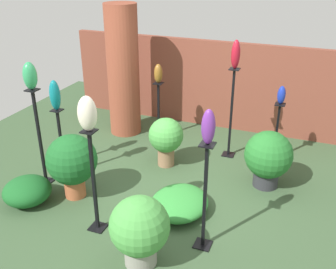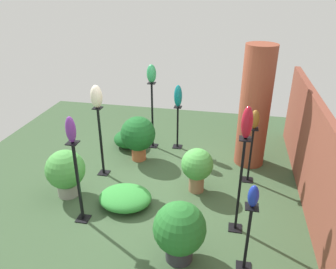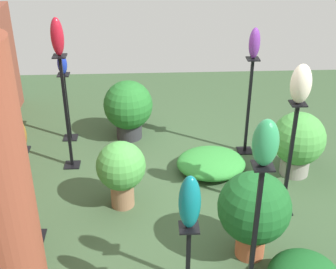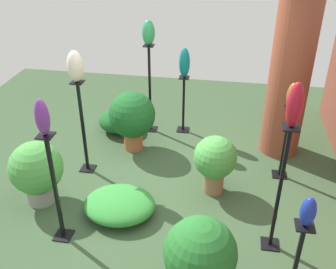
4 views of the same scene
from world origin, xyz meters
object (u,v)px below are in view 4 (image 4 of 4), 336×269
at_px(brick_pillar, 289,78).
at_px(pedestal_ivory, 83,131).
at_px(art_vase_jade, 148,33).
at_px(art_vase_violet, 42,117).
at_px(art_vase_ivory, 75,66).
at_px(potted_plant_mid_left, 37,170).
at_px(potted_plant_near_pillar, 200,255).
at_px(art_vase_cobalt, 308,212).
at_px(pedestal_ruby, 279,195).
at_px(pedestal_teal, 184,107).
at_px(potted_plant_front_left, 132,116).
at_px(art_vase_bronze, 293,95).
at_px(art_vase_teal, 184,63).
at_px(art_vase_ruby, 295,105).
at_px(pedestal_bronze, 284,146).
at_px(pedestal_violet, 56,193).
at_px(potted_plant_mid_right, 215,160).
at_px(pedestal_jade, 150,93).

height_order(brick_pillar, pedestal_ivory, brick_pillar).
bearing_deg(art_vase_jade, art_vase_violet, -10.43).
relative_size(art_vase_ivory, potted_plant_mid_left, 0.49).
bearing_deg(potted_plant_near_pillar, art_vase_cobalt, 89.81).
bearing_deg(pedestal_ruby, potted_plant_near_pillar, -44.90).
xyz_separation_m(pedestal_teal, pedestal_ivory, (1.37, -1.21, 0.19)).
relative_size(art_vase_jade, potted_plant_front_left, 0.41).
bearing_deg(art_vase_bronze, potted_plant_mid_left, -70.84).
relative_size(brick_pillar, art_vase_teal, 5.03).
height_order(pedestal_ivory, pedestal_ruby, pedestal_ruby).
xyz_separation_m(art_vase_bronze, potted_plant_mid_left, (1.07, -3.08, -0.77)).
bearing_deg(art_vase_ivory, art_vase_violet, 7.64).
xyz_separation_m(art_vase_cobalt, art_vase_ruby, (-0.74, -0.12, 0.60)).
xyz_separation_m(pedestal_ruby, art_vase_teal, (-2.44, -1.32, 0.49)).
distance_m(pedestal_bronze, potted_plant_front_left, 2.25).
bearing_deg(potted_plant_mid_left, art_vase_ruby, 83.84).
bearing_deg(potted_plant_mid_left, art_vase_cobalt, 70.65).
height_order(pedestal_violet, art_vase_cobalt, pedestal_violet).
distance_m(pedestal_violet, potted_plant_front_left, 2.03).
bearing_deg(potted_plant_mid_right, art_vase_ruby, 38.79).
relative_size(art_vase_cobalt, art_vase_violet, 0.75).
bearing_deg(potted_plant_mid_right, brick_pillar, 142.38).
relative_size(art_vase_teal, art_vase_violet, 1.21).
xyz_separation_m(pedestal_violet, potted_plant_front_left, (-2.01, 0.34, -0.07)).
distance_m(pedestal_ivory, pedestal_jade, 1.46).
xyz_separation_m(brick_pillar, potted_plant_front_left, (0.34, -2.24, -0.64)).
bearing_deg(art_vase_jade, pedestal_violet, -10.43).
height_order(pedestal_ruby, art_vase_ivory, art_vase_ivory).
bearing_deg(pedestal_violet, art_vase_teal, 159.09).
distance_m(pedestal_ruby, art_vase_violet, 2.51).
bearing_deg(pedestal_ivory, art_vase_cobalt, 55.54).
bearing_deg(art_vase_teal, art_vase_ivory, -41.54).
distance_m(pedestal_violet, art_vase_ruby, 2.62).
distance_m(pedestal_teal, art_vase_ivory, 2.15).
relative_size(pedestal_bronze, art_vase_violet, 2.72).
height_order(pedestal_ivory, pedestal_violet, pedestal_ivory).
xyz_separation_m(pedestal_ruby, art_vase_ruby, (0.00, 0.00, 1.04)).
relative_size(art_vase_jade, potted_plant_near_pillar, 0.44).
relative_size(pedestal_violet, art_vase_ruby, 3.01).
xyz_separation_m(brick_pillar, pedestal_ruby, (2.09, -0.23, -0.49)).
relative_size(art_vase_teal, potted_plant_mid_right, 0.58).
relative_size(pedestal_bronze, potted_plant_mid_left, 1.27).
bearing_deg(art_vase_jade, art_vase_teal, 96.97).
xyz_separation_m(pedestal_bronze, pedestal_violet, (1.64, -2.55, 0.14)).
bearing_deg(potted_plant_near_pillar, brick_pillar, 161.06).
xyz_separation_m(pedestal_violet, art_vase_ruby, (-0.26, 2.35, 1.12)).
bearing_deg(pedestal_teal, pedestal_violet, -20.91).
bearing_deg(brick_pillar, pedestal_bronze, -2.25).
xyz_separation_m(art_vase_ivory, art_vase_jade, (-1.30, 0.66, 0.10)).
bearing_deg(potted_plant_mid_right, pedestal_bronze, 119.22).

